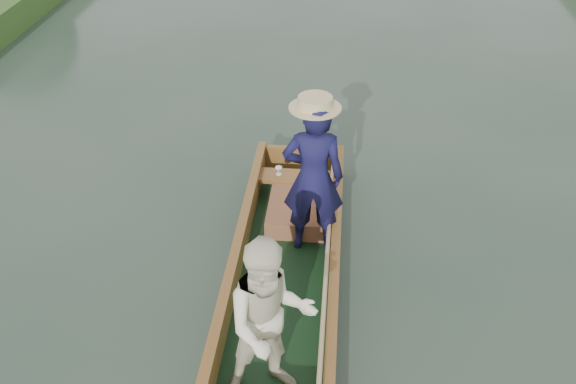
{
  "coord_description": "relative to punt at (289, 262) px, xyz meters",
  "views": [
    {
      "loc": [
        0.49,
        -4.77,
        4.59
      ],
      "look_at": [
        0.0,
        0.6,
        0.95
      ],
      "focal_mm": 40.0,
      "sensor_mm": 36.0,
      "label": 1
    }
  ],
  "objects": [
    {
      "name": "punt",
      "position": [
        0.0,
        0.0,
        0.0
      ],
      "size": [
        1.13,
        5.0,
        1.88
      ],
      "color": "black",
      "rests_on": "ground"
    },
    {
      "name": "ground",
      "position": [
        -0.07,
        0.07,
        -0.59
      ],
      "size": [
        120.0,
        120.0,
        0.0
      ],
      "primitive_type": "plane",
      "color": "#283D30",
      "rests_on": "ground"
    }
  ]
}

